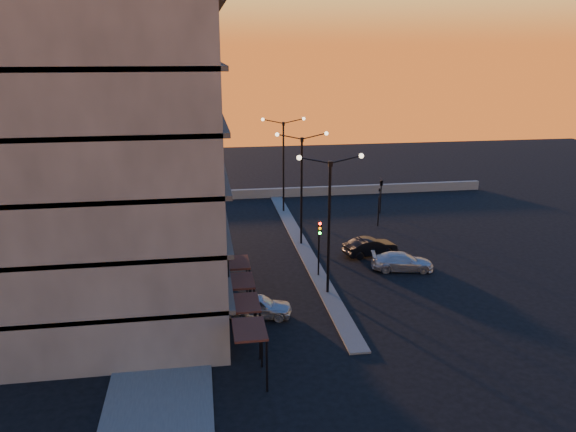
# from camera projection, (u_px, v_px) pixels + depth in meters

# --- Properties ---
(ground) EXTENTS (120.00, 120.00, 0.00)m
(ground) POSITION_uv_depth(u_px,v_px,m) (327.00, 293.00, 37.89)
(ground) COLOR black
(ground) RESTS_ON ground
(sidewalk_west) EXTENTS (5.00, 40.00, 0.12)m
(sidewalk_west) POSITION_uv_depth(u_px,v_px,m) (172.00, 279.00, 40.09)
(sidewalk_west) COLOR #535250
(sidewalk_west) RESTS_ON ground
(median) EXTENTS (1.20, 36.00, 0.12)m
(median) POSITION_uv_depth(u_px,v_px,m) (301.00, 244.00, 47.34)
(median) COLOR #535250
(median) RESTS_ON ground
(parapet) EXTENTS (44.00, 0.50, 1.00)m
(parapet) POSITION_uv_depth(u_px,v_px,m) (293.00, 192.00, 62.66)
(parapet) COLOR slate
(parapet) RESTS_ON ground
(building) EXTENTS (14.35, 17.08, 25.00)m
(building) POSITION_uv_depth(u_px,v_px,m) (95.00, 120.00, 32.42)
(building) COLOR #605B55
(building) RESTS_ON ground
(streetlamp_near) EXTENTS (4.32, 0.32, 9.51)m
(streetlamp_near) POSITION_uv_depth(u_px,v_px,m) (329.00, 214.00, 36.29)
(streetlamp_near) COLOR black
(streetlamp_near) RESTS_ON ground
(streetlamp_mid) EXTENTS (4.32, 0.32, 9.51)m
(streetlamp_mid) POSITION_uv_depth(u_px,v_px,m) (302.00, 180.00, 45.76)
(streetlamp_mid) COLOR black
(streetlamp_mid) RESTS_ON ground
(streetlamp_far) EXTENTS (4.32, 0.32, 9.51)m
(streetlamp_far) POSITION_uv_depth(u_px,v_px,m) (283.00, 157.00, 55.22)
(streetlamp_far) COLOR black
(streetlamp_far) RESTS_ON ground
(traffic_light_main) EXTENTS (0.28, 0.44, 4.25)m
(traffic_light_main) POSITION_uv_depth(u_px,v_px,m) (319.00, 239.00, 39.78)
(traffic_light_main) COLOR black
(traffic_light_main) RESTS_ON ground
(signal_east_a) EXTENTS (0.13, 0.16, 3.60)m
(signal_east_a) POSITION_uv_depth(u_px,v_px,m) (379.00, 206.00, 51.79)
(signal_east_a) COLOR black
(signal_east_a) RESTS_ON ground
(signal_east_b) EXTENTS (0.42, 1.99, 3.60)m
(signal_east_b) POSITION_uv_depth(u_px,v_px,m) (381.00, 183.00, 55.46)
(signal_east_b) COLOR black
(signal_east_b) RESTS_ON ground
(car_hatchback) EXTENTS (4.49, 2.51, 1.44)m
(car_hatchback) POSITION_uv_depth(u_px,v_px,m) (257.00, 306.00, 34.43)
(car_hatchback) COLOR #B6BABF
(car_hatchback) RESTS_ON ground
(car_sedan) EXTENTS (4.56, 2.41, 1.43)m
(car_sedan) POSITION_uv_depth(u_px,v_px,m) (370.00, 247.00, 44.71)
(car_sedan) COLOR black
(car_sedan) RESTS_ON ground
(car_wagon) EXTENTS (4.84, 2.68, 1.33)m
(car_wagon) POSITION_uv_depth(u_px,v_px,m) (402.00, 262.00, 41.74)
(car_wagon) COLOR #BABCC2
(car_wagon) RESTS_ON ground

